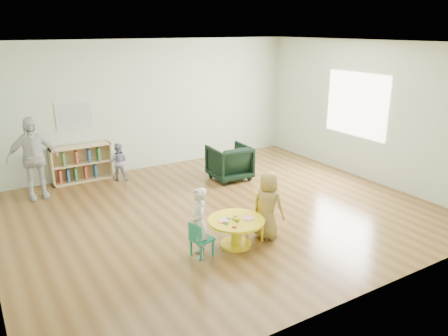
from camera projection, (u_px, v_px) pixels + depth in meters
name	position (u px, v px, depth m)	size (l,w,h in m)	color
room	(220.00, 102.00, 6.95)	(7.10, 7.00, 2.80)	brown
activity_table	(236.00, 227.00, 6.27)	(0.82, 0.82, 0.45)	yellow
kid_chair_left	(200.00, 239.00, 5.97)	(0.31, 0.31, 0.50)	#178164
kid_chair_right	(261.00, 214.00, 6.60)	(0.43, 0.43, 0.62)	yellow
bookshelf	(81.00, 163.00, 8.94)	(1.20, 0.30, 0.75)	tan
alphabet_poster	(75.00, 115.00, 8.74)	(0.74, 0.01, 0.54)	silver
armchair	(229.00, 162.00, 9.04)	(0.77, 0.79, 0.72)	black
child_left	(199.00, 223.00, 5.91)	(0.36, 0.24, 1.00)	silver
child_right	(268.00, 206.00, 6.44)	(0.51, 0.33, 1.03)	yellow
toddler	(118.00, 162.00, 8.96)	(0.38, 0.30, 0.79)	#1B1D44
adult_caretaker	(33.00, 158.00, 7.91)	(0.89, 0.37, 1.52)	silver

